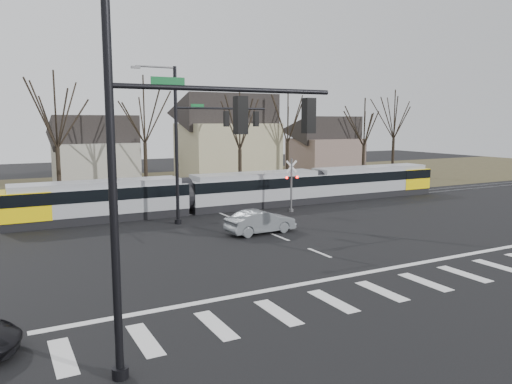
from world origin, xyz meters
name	(u,v)px	position (x,y,z in m)	size (l,w,h in m)	color
ground	(343,262)	(0.00, 0.00, 0.00)	(140.00, 140.00, 0.00)	black
grass_verge	(153,186)	(0.00, 32.00, 0.01)	(140.00, 28.00, 0.01)	#38331E
crosswalk	(404,286)	(0.00, -4.00, 0.01)	(27.00, 2.60, 0.01)	silver
stop_line	(368,272)	(0.00, -1.80, 0.01)	(28.00, 0.35, 0.01)	silver
lane_dashes	(213,210)	(0.00, 16.00, 0.01)	(0.18, 30.00, 0.01)	silver
rail_pair	(214,210)	(0.00, 15.80, 0.03)	(90.00, 1.52, 0.06)	#59595E
tram	(254,188)	(3.52, 16.00, 1.48)	(35.93, 2.67, 2.72)	gray
sedan	(261,222)	(-0.51, 7.44, 0.71)	(4.42, 1.80, 1.43)	slate
signal_pole_near_left	(173,161)	(-10.41, -6.00, 5.70)	(9.28, 0.44, 10.20)	black
signal_pole_far	(199,137)	(-2.41, 12.50, 5.70)	(9.28, 0.44, 10.20)	black
rail_crossing_signal	(291,187)	(5.00, 12.79, 1.89)	(1.08, 0.36, 4.00)	#59595B
tree_row	(190,140)	(2.00, 26.00, 5.00)	(59.20, 7.20, 10.00)	black
house_b	(95,148)	(-5.00, 36.00, 3.97)	(8.64, 7.56, 7.65)	gray
house_c	(227,135)	(9.00, 33.00, 5.23)	(10.80, 8.64, 10.10)	tan
house_d	(325,143)	(24.00, 35.00, 3.97)	(8.64, 7.56, 7.65)	brown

